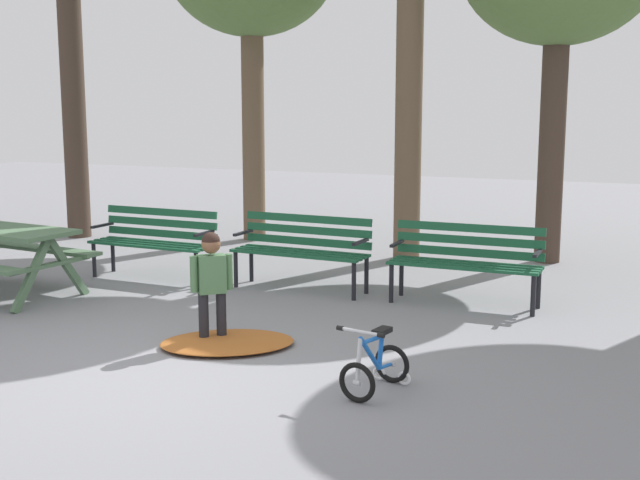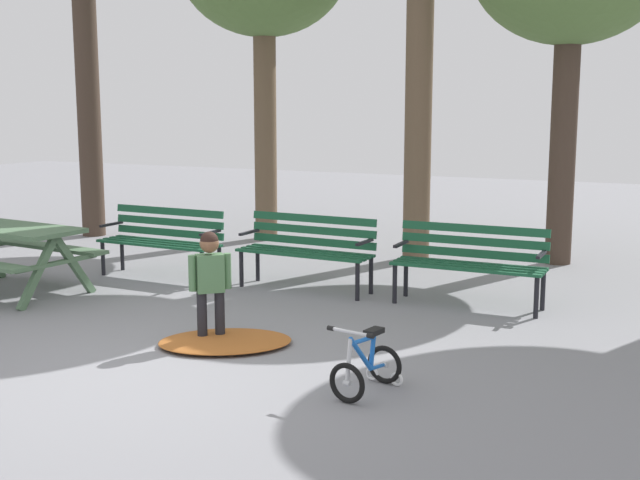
% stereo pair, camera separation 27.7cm
% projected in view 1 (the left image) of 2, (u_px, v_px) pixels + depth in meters
% --- Properties ---
extents(ground, '(36.00, 36.00, 0.00)m').
position_uv_depth(ground, '(138.00, 370.00, 6.71)').
color(ground, gray).
extents(park_bench_far_left, '(1.61, 0.51, 0.85)m').
position_uv_depth(park_bench_far_left, '(155.00, 237.00, 10.12)').
color(park_bench_far_left, '#195133').
rests_on(park_bench_far_left, ground).
extents(park_bench_left, '(1.62, 0.52, 0.85)m').
position_uv_depth(park_bench_left, '(303.00, 246.00, 9.53)').
color(park_bench_left, '#195133').
rests_on(park_bench_left, ground).
extents(park_bench_right, '(1.60, 0.46, 0.85)m').
position_uv_depth(park_bench_right, '(466.00, 257.00, 8.82)').
color(park_bench_right, '#195133').
rests_on(park_bench_right, ground).
extents(child_standing, '(0.30, 0.29, 1.01)m').
position_uv_depth(child_standing, '(212.00, 279.00, 7.37)').
color(child_standing, black).
rests_on(child_standing, ground).
extents(kids_bicycle, '(0.45, 0.60, 0.54)m').
position_uv_depth(kids_bicycle, '(375.00, 366.00, 6.17)').
color(kids_bicycle, black).
rests_on(kids_bicycle, ground).
extents(leaf_pile, '(1.44, 1.32, 0.07)m').
position_uv_depth(leaf_pile, '(227.00, 342.00, 7.36)').
color(leaf_pile, '#9E5623').
rests_on(leaf_pile, ground).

